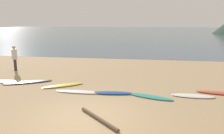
% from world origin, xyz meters
% --- Properties ---
extents(ground_plane, '(120.00, 120.00, 0.20)m').
position_xyz_m(ground_plane, '(0.00, 10.00, -0.10)').
color(ground_plane, tan).
rests_on(ground_plane, ground).
extents(ocean_water, '(140.00, 100.00, 0.01)m').
position_xyz_m(ocean_water, '(0.00, 62.68, 0.00)').
color(ocean_water, '#475B6B').
rests_on(ocean_water, ground).
extents(surfboard_1, '(2.48, 0.93, 0.07)m').
position_xyz_m(surfboard_1, '(-5.90, 3.95, 0.04)').
color(surfboard_1, white).
rests_on(surfboard_1, ground).
extents(surfboard_2, '(2.59, 1.76, 0.09)m').
position_xyz_m(surfboard_2, '(-4.38, 4.04, 0.04)').
color(surfboard_2, '#333338').
rests_on(surfboard_2, ground).
extents(surfboard_3, '(2.12, 1.67, 0.08)m').
position_xyz_m(surfboard_3, '(-2.21, 3.73, 0.04)').
color(surfboard_3, yellow).
rests_on(surfboard_3, ground).
extents(surfboard_4, '(2.43, 0.53, 0.07)m').
position_xyz_m(surfboard_4, '(-1.03, 2.83, 0.03)').
color(surfboard_4, white).
rests_on(surfboard_4, ground).
extents(surfboard_5, '(2.05, 0.65, 0.08)m').
position_xyz_m(surfboard_5, '(0.55, 2.89, 0.04)').
color(surfboard_5, '#1E479E').
rests_on(surfboard_5, ground).
extents(surfboard_6, '(2.16, 1.16, 0.07)m').
position_xyz_m(surfboard_6, '(2.34, 2.66, 0.03)').
color(surfboard_6, teal).
rests_on(surfboard_6, ground).
extents(surfboard_7, '(1.94, 0.65, 0.06)m').
position_xyz_m(surfboard_7, '(4.27, 3.06, 0.03)').
color(surfboard_7, white).
rests_on(surfboard_7, ground).
extents(surfboard_8, '(2.48, 0.82, 0.08)m').
position_xyz_m(surfboard_8, '(5.75, 3.65, 0.04)').
color(surfboard_8, '#D84C38').
rests_on(surfboard_8, ground).
extents(person_0, '(0.35, 0.35, 1.72)m').
position_xyz_m(person_0, '(-6.84, 6.82, 1.01)').
color(person_0, '#2D2D38').
rests_on(person_0, ground).
extents(driftwood_log, '(1.66, 1.64, 0.13)m').
position_xyz_m(driftwood_log, '(0.55, -0.04, 0.06)').
color(driftwood_log, brown).
rests_on(driftwood_log, ground).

